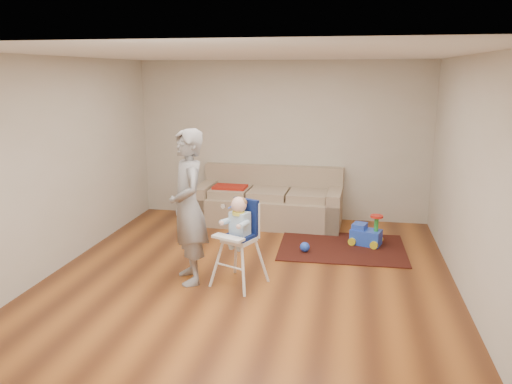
% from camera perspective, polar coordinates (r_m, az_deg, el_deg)
% --- Properties ---
extents(ground, '(5.50, 5.50, 0.00)m').
position_cam_1_polar(ground, '(6.35, -0.69, -9.64)').
color(ground, '#542A14').
rests_on(ground, ground).
extents(room_envelope, '(5.04, 5.52, 2.72)m').
position_cam_1_polar(room_envelope, '(6.39, 0.21, 7.92)').
color(room_envelope, beige).
rests_on(room_envelope, ground).
extents(sofa, '(2.44, 1.06, 0.93)m').
position_cam_1_polar(sofa, '(8.38, 1.48, -0.51)').
color(sofa, tan).
rests_on(sofa, ground).
extents(side_table, '(0.47, 0.47, 0.47)m').
position_cam_1_polar(side_table, '(8.78, -3.35, -1.42)').
color(side_table, black).
rests_on(side_table, ground).
extents(area_rug, '(1.84, 1.40, 0.01)m').
position_cam_1_polar(area_rug, '(7.44, 9.79, -6.25)').
color(area_rug, black).
rests_on(area_rug, ground).
extents(ride_on_toy, '(0.50, 0.42, 0.47)m').
position_cam_1_polar(ride_on_toy, '(7.55, 12.50, -4.15)').
color(ride_on_toy, blue).
rests_on(ride_on_toy, area_rug).
extents(toy_ball, '(0.14, 0.14, 0.14)m').
position_cam_1_polar(toy_ball, '(7.15, 5.59, -6.27)').
color(toy_ball, blue).
rests_on(toy_ball, area_rug).
extents(high_chair, '(0.67, 0.67, 1.10)m').
position_cam_1_polar(high_chair, '(5.96, -1.94, -5.81)').
color(high_chair, white).
rests_on(high_chair, ground).
extents(adult, '(0.73, 0.81, 1.87)m').
position_cam_1_polar(adult, '(6.00, -7.75, -1.74)').
color(adult, gray).
rests_on(adult, ground).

